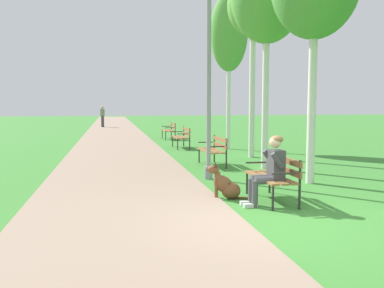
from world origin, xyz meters
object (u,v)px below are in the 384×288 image
object	(u,v)px
park_bench_furthest	(170,129)
birch_tree_fourth	(253,8)
park_bench_far	(182,136)
dog_brown	(226,185)
lamp_post_near	(209,81)
person_seated_on_near_bench	(270,167)
park_bench_mid	(214,148)
park_bench_near	(274,174)
pedestrian_distant	(103,117)
birch_tree_fifth	(229,33)

from	to	relation	value
park_bench_furthest	birch_tree_fourth	distance (m)	9.15
park_bench_far	birch_tree_fourth	distance (m)	5.86
dog_brown	lamp_post_near	xyz separation A→B (m)	(0.17, 2.16, 2.07)
park_bench_furthest	person_seated_on_near_bench	bearing A→B (deg)	-90.84
park_bench_mid	birch_tree_fourth	xyz separation A→B (m)	(1.72, 1.68, 4.43)
park_bench_furthest	park_bench_near	bearing A→B (deg)	-90.02
person_seated_on_near_bench	birch_tree_fourth	bearing A→B (deg)	73.78
dog_brown	park_bench_mid	bearing A→B (deg)	79.00
person_seated_on_near_bench	park_bench_near	bearing A→B (deg)	55.88
lamp_post_near	pedestrian_distant	distance (m)	23.54
park_bench_far	park_bench_furthest	world-z (taller)	same
person_seated_on_near_bench	birch_tree_fourth	distance (m)	8.08
park_bench_mid	park_bench_far	world-z (taller)	same
person_seated_on_near_bench	pedestrian_distant	xyz separation A→B (m)	(-3.35, 26.12, 0.16)
person_seated_on_near_bench	park_bench_mid	bearing A→B (deg)	87.71
birch_tree_fifth	park_bench_furthest	bearing A→B (deg)	108.04
park_bench_far	lamp_post_near	bearing A→B (deg)	-94.58
dog_brown	birch_tree_fourth	size ratio (longest dim) A/B	0.13
lamp_post_near	pedestrian_distant	size ratio (longest dim) A/B	2.73
park_bench_near	park_bench_mid	xyz separation A→B (m)	(-0.01, 4.61, 0.00)
park_bench_furthest	birch_tree_fourth	xyz separation A→B (m)	(1.71, -7.83, 4.43)
park_bench_furthest	birch_tree_fifth	bearing A→B (deg)	-71.96
birch_tree_fourth	person_seated_on_near_bench	bearing A→B (deg)	-106.22
park_bench_mid	lamp_post_near	distance (m)	2.86
birch_tree_fifth	person_seated_on_near_bench	bearing A→B (deg)	-101.37
person_seated_on_near_bench	lamp_post_near	world-z (taller)	lamp_post_near
pedestrian_distant	park_bench_furthest	bearing A→B (deg)	-73.08
person_seated_on_near_bench	pedestrian_distant	distance (m)	26.33
birch_tree_fourth	lamp_post_near	bearing A→B (deg)	-122.14
park_bench_near	lamp_post_near	distance (m)	3.16
park_bench_mid	person_seated_on_near_bench	xyz separation A→B (m)	(-0.20, -4.91, 0.17)
park_bench_mid	person_seated_on_near_bench	distance (m)	4.92
park_bench_mid	pedestrian_distant	bearing A→B (deg)	99.49
person_seated_on_near_bench	dog_brown	bearing A→B (deg)	134.35
park_bench_far	pedestrian_distant	world-z (taller)	pedestrian_distant
lamp_post_near	birch_tree_fifth	size ratio (longest dim) A/B	0.73
park_bench_mid	birch_tree_fourth	size ratio (longest dim) A/B	0.25
park_bench_mid	dog_brown	bearing A→B (deg)	-101.00
lamp_post_near	birch_tree_fourth	bearing A→B (deg)	57.86
dog_brown	birch_tree_fifth	xyz separation A→B (m)	(2.51, 8.67, 4.30)
person_seated_on_near_bench	birch_tree_fourth	size ratio (longest dim) A/B	0.21
park_bench_mid	lamp_post_near	xyz separation A→B (m)	(-0.66, -2.11, 1.82)
park_bench_furthest	birch_tree_fourth	bearing A→B (deg)	-77.71
park_bench_far	pedestrian_distant	xyz separation A→B (m)	(-3.46, 16.14, 0.33)
park_bench_near	dog_brown	distance (m)	0.94
park_bench_far	dog_brown	bearing A→B (deg)	-94.56
park_bench_furthest	birch_tree_fifth	xyz separation A→B (m)	(1.66, -5.10, 4.05)
park_bench_furthest	pedestrian_distant	bearing A→B (deg)	106.92
dog_brown	birch_tree_fifth	distance (m)	10.00
dog_brown	birch_tree_fourth	bearing A→B (deg)	66.78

